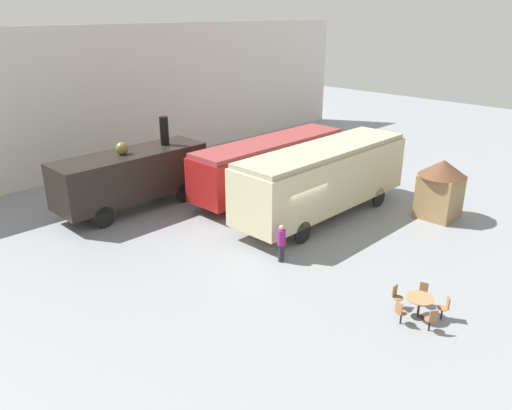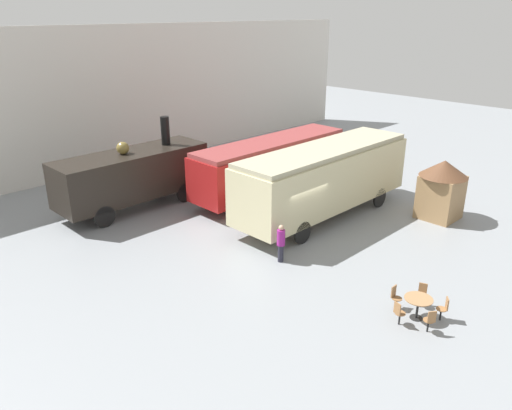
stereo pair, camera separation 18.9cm
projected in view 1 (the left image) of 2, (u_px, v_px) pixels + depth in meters
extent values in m
plane|color=gray|center=(291.00, 235.00, 23.29)|extent=(80.00, 80.00, 0.00)
cube|color=silver|center=(112.00, 99.00, 31.60)|extent=(44.00, 0.15, 9.00)
cube|color=black|center=(132.00, 174.00, 25.77)|extent=(8.04, 2.51, 2.33)
cylinder|color=black|center=(164.00, 131.00, 26.53)|extent=(0.47, 0.47, 1.52)
sphere|color=brown|center=(122.00, 148.00, 24.96)|extent=(0.64, 0.64, 0.64)
cylinder|color=black|center=(184.00, 193.00, 27.07)|extent=(1.08, 0.12, 1.08)
cylinder|color=black|center=(159.00, 183.00, 28.63)|extent=(1.08, 0.12, 1.08)
cylinder|color=black|center=(104.00, 217.00, 23.87)|extent=(1.08, 0.12, 1.08)
cylinder|color=black|center=(80.00, 204.00, 25.44)|extent=(1.08, 0.12, 1.08)
cube|color=maroon|center=(271.00, 164.00, 27.72)|extent=(10.07, 2.48, 2.31)
cone|color=maroon|center=(335.00, 145.00, 31.72)|extent=(2.00, 2.20, 2.20)
cube|color=brown|center=(271.00, 142.00, 27.26)|extent=(9.87, 2.28, 0.24)
cylinder|color=black|center=(320.00, 179.00, 29.43)|extent=(0.96, 0.12, 0.96)
cylinder|color=black|center=(290.00, 171.00, 30.97)|extent=(0.96, 0.12, 0.96)
cylinder|color=black|center=(247.00, 206.00, 25.43)|extent=(0.96, 0.12, 0.96)
cylinder|color=black|center=(216.00, 195.00, 26.97)|extent=(0.96, 0.12, 0.96)
cube|color=beige|center=(323.00, 178.00, 24.70)|extent=(10.51, 2.82, 2.68)
cube|color=tan|center=(325.00, 150.00, 24.16)|extent=(10.30, 2.59, 0.24)
cylinder|color=black|center=(379.00, 197.00, 26.45)|extent=(1.06, 0.12, 1.06)
cylinder|color=black|center=(337.00, 185.00, 28.22)|extent=(1.06, 0.12, 1.06)
cylinder|color=black|center=(303.00, 232.00, 22.28)|extent=(1.06, 0.12, 1.06)
cylinder|color=black|center=(259.00, 216.00, 24.04)|extent=(1.06, 0.12, 1.06)
cylinder|color=black|center=(417.00, 317.00, 17.07)|extent=(0.44, 0.44, 0.02)
cylinder|color=black|center=(419.00, 308.00, 16.93)|extent=(0.08, 0.08, 0.73)
cylinder|color=#9E754C|center=(420.00, 298.00, 16.79)|extent=(0.95, 0.95, 0.03)
cylinder|color=black|center=(397.00, 303.00, 17.50)|extent=(0.06, 0.06, 0.42)
cylinder|color=olive|center=(398.00, 298.00, 17.41)|extent=(0.36, 0.36, 0.03)
cube|color=olive|center=(395.00, 291.00, 17.43)|extent=(0.29, 0.04, 0.42)
cylinder|color=black|center=(401.00, 318.00, 16.65)|extent=(0.06, 0.06, 0.42)
cylinder|color=olive|center=(402.00, 312.00, 16.57)|extent=(0.36, 0.36, 0.03)
cube|color=olive|center=(399.00, 308.00, 16.42)|extent=(0.12, 0.29, 0.42)
cylinder|color=black|center=(429.00, 325.00, 16.28)|extent=(0.06, 0.06, 0.42)
cylinder|color=olive|center=(430.00, 319.00, 16.20)|extent=(0.36, 0.36, 0.03)
cube|color=olive|center=(433.00, 316.00, 15.98)|extent=(0.26, 0.20, 0.42)
cylinder|color=black|center=(442.00, 314.00, 16.90)|extent=(0.06, 0.06, 0.42)
cylinder|color=olive|center=(443.00, 308.00, 16.81)|extent=(0.36, 0.36, 0.03)
cube|color=olive|center=(448.00, 303.00, 16.71)|extent=(0.25, 0.20, 0.42)
cylinder|color=black|center=(422.00, 301.00, 17.65)|extent=(0.06, 0.06, 0.42)
cylinder|color=olive|center=(422.00, 295.00, 17.56)|extent=(0.36, 0.36, 0.03)
cube|color=olive|center=(424.00, 288.00, 17.61)|extent=(0.13, 0.29, 0.42)
cylinder|color=#262633|center=(281.00, 253.00, 20.72)|extent=(0.24, 0.24, 0.76)
cylinder|color=#8C1E7A|center=(281.00, 238.00, 20.46)|extent=(0.34, 0.34, 0.67)
sphere|color=tan|center=(282.00, 228.00, 20.29)|extent=(0.22, 0.22, 0.22)
cube|color=#99754C|center=(439.00, 197.00, 24.91)|extent=(1.80, 1.80, 2.20)
cone|color=brown|center=(443.00, 168.00, 24.37)|extent=(2.34, 2.34, 0.80)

